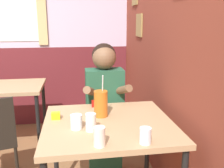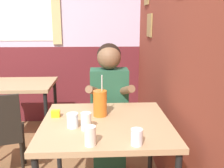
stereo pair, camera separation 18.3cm
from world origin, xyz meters
name	(u,v)px [view 1 (the left image)]	position (x,y,z in m)	size (l,w,h in m)	color
brick_wall_right	(154,31)	(1.20, 1.13, 1.35)	(0.08, 4.26, 2.70)	brown
back_wall	(40,28)	(-0.01, 2.29, 1.36)	(5.34, 0.09, 2.70)	silver
main_table	(109,132)	(0.64, 0.34, 0.69)	(0.89, 0.82, 0.76)	tan
background_table	(7,94)	(-0.32, 1.52, 0.67)	(0.79, 0.64, 0.76)	tan
person_seated	(105,107)	(0.69, 0.93, 0.67)	(0.42, 0.41, 1.26)	#235138
cocktail_pitcher	(101,104)	(0.60, 0.46, 0.86)	(0.10, 0.10, 0.31)	#C6661E
glass_near_pitcher	(146,136)	(0.80, 0.00, 0.81)	(0.07, 0.07, 0.09)	silver
glass_center	(91,122)	(0.51, 0.22, 0.82)	(0.07, 0.07, 0.11)	silver
glass_far_side	(99,137)	(0.54, 0.01, 0.82)	(0.07, 0.07, 0.11)	silver
glass_by_brick	(76,122)	(0.42, 0.26, 0.81)	(0.08, 0.08, 0.09)	silver
condiment_ketchup	(95,104)	(0.58, 0.68, 0.79)	(0.06, 0.04, 0.05)	#B7140F
condiment_mustard	(56,116)	(0.28, 0.45, 0.79)	(0.06, 0.04, 0.05)	yellow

